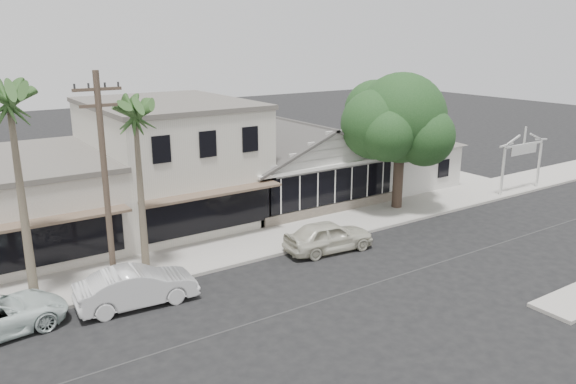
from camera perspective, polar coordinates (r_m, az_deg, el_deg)
ground at (r=24.25m, az=7.91°, el=-9.48°), size 140.00×140.00×0.00m
sidewalk_north at (r=26.00m, az=-16.05°, el=-8.00°), size 90.00×3.50×0.15m
corner_shop at (r=35.70m, az=0.73°, el=3.30°), size 10.40×8.60×5.10m
side_cottage at (r=40.39m, az=11.14°, el=2.83°), size 6.00×6.00×3.00m
arch_sign at (r=40.25m, az=22.84°, el=4.27°), size 4.12×0.12×3.95m
row_building_near at (r=32.73m, az=-11.92°, el=2.96°), size 8.00×10.00×6.50m
utility_pole at (r=22.83m, az=-18.06°, el=1.07°), size 1.80×0.24×9.00m
car_0 at (r=27.58m, az=4.15°, el=-4.49°), size 4.67×2.29×1.53m
car_1 at (r=22.96m, az=-15.12°, el=-9.28°), size 4.75×1.98×1.53m
shade_tree at (r=33.88m, az=11.05°, el=7.16°), size 7.42×6.71×8.23m
palm_east at (r=23.79m, az=-15.28°, el=7.46°), size 2.65×2.65×8.22m
palm_mid at (r=22.47m, az=-26.47°, el=8.01°), size 3.08×3.08×9.14m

